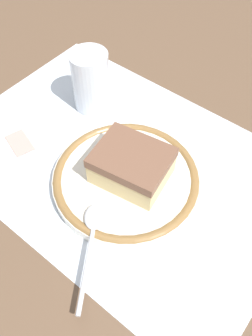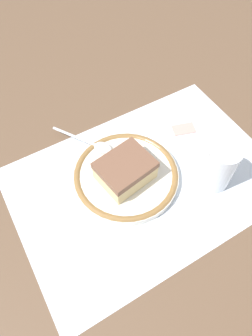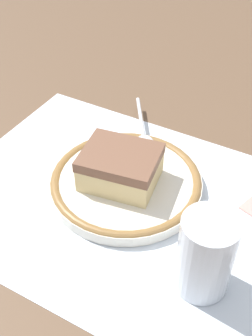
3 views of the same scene
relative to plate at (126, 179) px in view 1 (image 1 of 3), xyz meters
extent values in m
plane|color=brown|center=(0.03, -0.03, -0.01)|extent=(2.40, 2.40, 0.00)
cube|color=silver|center=(0.03, -0.03, -0.01)|extent=(0.51, 0.35, 0.00)
cylinder|color=silver|center=(0.00, 0.00, 0.00)|extent=(0.21, 0.21, 0.02)
torus|color=olive|center=(0.00, 0.00, 0.00)|extent=(0.21, 0.21, 0.01)
cube|color=beige|center=(-0.01, -0.01, 0.02)|extent=(0.11, 0.09, 0.03)
cube|color=brown|center=(-0.01, -0.01, 0.05)|extent=(0.11, 0.09, 0.01)
ellipsoid|color=silver|center=(-0.01, 0.08, 0.01)|extent=(0.04, 0.05, 0.01)
cylinder|color=silver|center=(-0.05, 0.14, 0.01)|extent=(0.06, 0.09, 0.01)
cylinder|color=silver|center=(0.15, -0.09, 0.04)|extent=(0.06, 0.06, 0.10)
cylinder|color=brown|center=(0.15, -0.09, 0.02)|extent=(0.05, 0.05, 0.06)
cube|color=#E5998C|center=(0.18, 0.04, -0.01)|extent=(0.06, 0.04, 0.01)
camera|label=1|loc=(-0.18, 0.23, 0.42)|focal=38.71mm
camera|label=2|loc=(-0.16, -0.27, 0.50)|focal=32.06mm
camera|label=3|loc=(0.21, -0.37, 0.41)|focal=46.15mm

